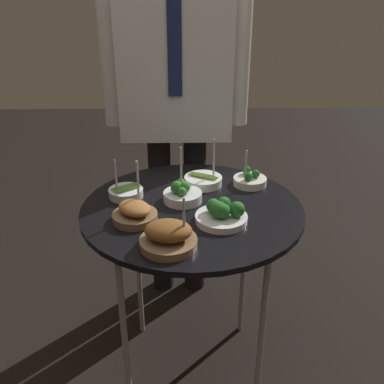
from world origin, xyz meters
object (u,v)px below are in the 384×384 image
waiter_figure (176,82)px  bowl_broccoli_center (250,180)px  serving_cart (192,219)px  bowl_asparagus_far_rim (126,192)px  bowl_roast_front_left (168,236)px  bowl_broccoli_near_rim (222,213)px  bowl_broccoli_back_left (182,194)px  bowl_roast_mid_right (135,213)px  bowl_asparagus_back_right (203,180)px

waiter_figure → bowl_broccoli_center: bearing=-54.4°
serving_cart → bowl_broccoli_center: (0.21, 0.16, 0.07)m
bowl_asparagus_far_rim → serving_cart: bearing=-18.2°
bowl_roast_front_left → waiter_figure: (0.01, 0.77, 0.26)m
serving_cart → bowl_roast_front_left: (-0.07, -0.24, 0.08)m
bowl_broccoli_near_rim → waiter_figure: bearing=102.9°
bowl_broccoli_center → bowl_roast_front_left: bearing=-124.8°
bowl_broccoli_near_rim → bowl_broccoli_center: 0.29m
bowl_broccoli_center → bowl_roast_front_left: (-0.28, -0.40, 0.01)m
bowl_broccoli_back_left → bowl_roast_mid_right: bearing=-137.9°
bowl_asparagus_far_rim → bowl_roast_front_left: (0.15, -0.31, 0.02)m
bowl_broccoli_center → bowl_asparagus_back_right: bearing=178.6°
serving_cart → bowl_asparagus_back_right: bearing=75.3°
bowl_roast_mid_right → bowl_asparagus_far_rim: size_ratio=1.27×
bowl_asparagus_far_rim → waiter_figure: bearing=70.2°
bowl_broccoli_near_rim → bowl_roast_front_left: 0.21m
bowl_broccoli_near_rim → waiter_figure: size_ratio=0.10×
bowl_roast_front_left → bowl_broccoli_near_rim: bearing=40.7°
bowl_roast_front_left → waiter_figure: bearing=89.2°
bowl_roast_front_left → bowl_broccoli_center: bearing=55.2°
bowl_roast_front_left → serving_cart: bearing=74.0°
bowl_broccoli_near_rim → waiter_figure: waiter_figure is taller
bowl_broccoli_near_rim → bowl_roast_front_left: bearing=-139.3°
waiter_figure → serving_cart: bearing=-83.9°
bowl_broccoli_near_rim → bowl_asparagus_far_rim: 0.36m
serving_cart → bowl_roast_front_left: 0.26m
bowl_broccoli_back_left → waiter_figure: (-0.03, 0.49, 0.26)m
bowl_broccoli_near_rim → bowl_broccoli_center: bowl_broccoli_center is taller
bowl_asparagus_back_right → bowl_asparagus_far_rim: 0.28m
bowl_asparagus_back_right → bowl_broccoli_center: bowl_asparagus_back_right is taller
bowl_asparagus_back_right → bowl_roast_front_left: 0.42m
bowl_roast_mid_right → bowl_roast_front_left: 0.18m
bowl_asparagus_back_right → bowl_broccoli_center: bearing=-1.4°
bowl_broccoli_center → bowl_roast_front_left: 0.48m
bowl_broccoli_near_rim → waiter_figure: (-0.15, 0.63, 0.26)m
bowl_asparagus_back_right → bowl_broccoli_center: size_ratio=1.21×
bowl_roast_mid_right → bowl_asparagus_far_rim: bowl_roast_mid_right is taller
bowl_broccoli_near_rim → waiter_figure: 0.70m
bowl_roast_mid_right → bowl_broccoli_back_left: 0.19m
bowl_broccoli_near_rim → bowl_roast_mid_right: bearing=177.7°
bowl_asparagus_far_rim → bowl_roast_front_left: 0.35m
bowl_broccoli_back_left → bowl_broccoli_center: bowl_broccoli_back_left is taller
bowl_asparagus_far_rim → bowl_roast_front_left: bearing=-63.5°
serving_cart → bowl_broccoli_back_left: size_ratio=4.16×
bowl_asparagus_far_rim → bowl_broccoli_center: bearing=11.5°
serving_cart → waiter_figure: 0.63m
bowl_broccoli_center → waiter_figure: size_ratio=0.09×
bowl_roast_mid_right → bowl_roast_front_left: size_ratio=1.13×
bowl_asparagus_back_right → bowl_broccoli_near_rim: size_ratio=1.06×
serving_cart → bowl_roast_mid_right: bowl_roast_mid_right is taller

